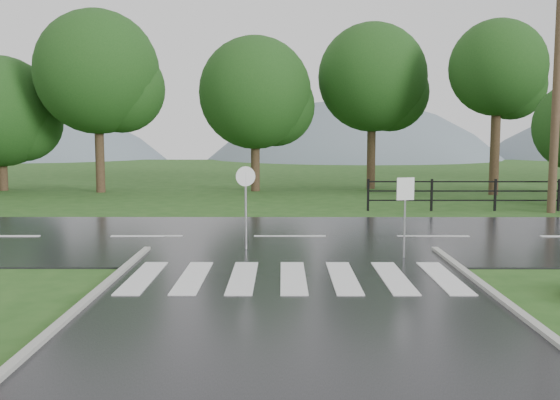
{
  "coord_description": "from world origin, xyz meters",
  "views": [
    {
      "loc": [
        -0.23,
        -7.17,
        2.94
      ],
      "look_at": [
        -0.27,
        6.0,
        1.5
      ],
      "focal_mm": 40.0,
      "sensor_mm": 36.0,
      "label": 1
    }
  ],
  "objects": [
    {
      "name": "ground",
      "position": [
        0.0,
        0.0,
        0.0
      ],
      "size": [
        120.0,
        120.0,
        0.0
      ],
      "primitive_type": "plane",
      "color": "#244D19",
      "rests_on": "ground"
    },
    {
      "name": "main_road",
      "position": [
        0.0,
        10.0,
        0.0
      ],
      "size": [
        90.0,
        8.0,
        0.04
      ],
      "primitive_type": "cube",
      "color": "black",
      "rests_on": "ground"
    },
    {
      "name": "crosswalk",
      "position": [
        0.0,
        5.0,
        0.06
      ],
      "size": [
        6.5,
        2.8,
        0.02
      ],
      "color": "silver",
      "rests_on": "ground"
    },
    {
      "name": "fence_west",
      "position": [
        7.75,
        16.0,
        0.72
      ],
      "size": [
        9.58,
        0.08,
        1.2
      ],
      "color": "black",
      "rests_on": "ground"
    },
    {
      "name": "hills",
      "position": [
        3.49,
        65.0,
        -15.54
      ],
      "size": [
        102.0,
        48.0,
        48.0
      ],
      "color": "slate",
      "rests_on": "ground"
    },
    {
      "name": "treeline",
      "position": [
        1.0,
        24.0,
        0.0
      ],
      "size": [
        83.2,
        5.2,
        10.0
      ],
      "color": "#153B12",
      "rests_on": "ground"
    },
    {
      "name": "reg_sign_small",
      "position": [
        2.6,
        7.03,
        1.37
      ],
      "size": [
        0.42,
        0.12,
        1.91
      ],
      "color": "#939399",
      "rests_on": "ground"
    },
    {
      "name": "reg_sign_round",
      "position": [
        -1.12,
        8.06,
        1.34
      ],
      "size": [
        0.47,
        0.17,
        2.1
      ],
      "color": "#939399",
      "rests_on": "ground"
    },
    {
      "name": "utility_pole_east",
      "position": [
        9.65,
        15.5,
        4.55
      ],
      "size": [
        1.53,
        0.63,
        8.95
      ],
      "color": "#473523",
      "rests_on": "ground"
    }
  ]
}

